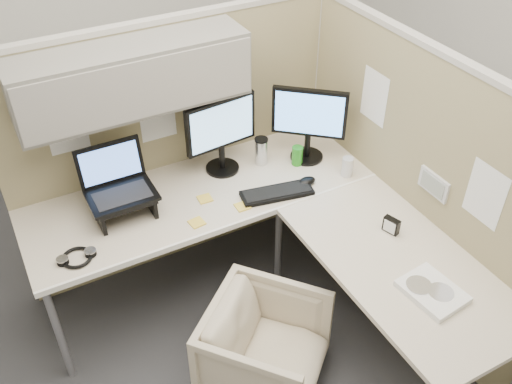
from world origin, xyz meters
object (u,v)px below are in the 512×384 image
desk (271,227)px  office_chair (265,345)px  monitor_left (221,130)px  keyboard (277,193)px

desk → office_chair: (-0.25, -0.40, -0.39)m
office_chair → monitor_left: size_ratio=1.26×
desk → office_chair: bearing=-122.2°
keyboard → monitor_left: bearing=124.6°
office_chair → keyboard: keyboard is taller
desk → office_chair: 0.62m
monitor_left → keyboard: 0.48m
desk → monitor_left: monitor_left is taller
desk → monitor_left: (-0.02, 0.55, 0.32)m
desk → keyboard: 0.24m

